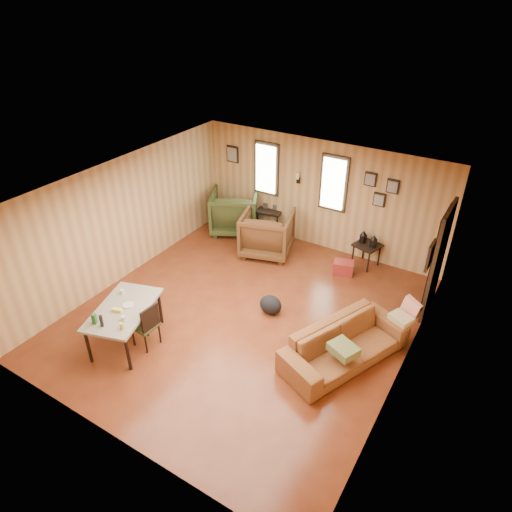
# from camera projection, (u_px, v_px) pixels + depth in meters

# --- Properties ---
(room) EXTENTS (5.54, 6.04, 2.44)m
(room) POSITION_uv_depth(u_px,v_px,m) (261.00, 254.00, 7.64)
(room) COLOR brown
(room) RESTS_ON ground
(sofa) EXTENTS (1.40, 2.18, 0.83)m
(sofa) POSITION_uv_depth(u_px,v_px,m) (345.00, 339.00, 7.02)
(sofa) COLOR brown
(sofa) RESTS_ON ground
(recliner_brown) EXTENTS (1.27, 1.23, 1.07)m
(recliner_brown) POSITION_uv_depth(u_px,v_px,m) (267.00, 231.00, 9.74)
(recliner_brown) COLOR #503018
(recliner_brown) RESTS_ON ground
(recliner_green) EXTENTS (1.39, 1.37, 1.09)m
(recliner_green) POSITION_uv_depth(u_px,v_px,m) (234.00, 210.00, 10.61)
(recliner_green) COLOR #333E1C
(recliner_green) RESTS_ON ground
(end_table) EXTENTS (0.66, 0.62, 0.72)m
(end_table) POSITION_uv_depth(u_px,v_px,m) (270.00, 216.00, 10.62)
(end_table) COLOR black
(end_table) RESTS_ON ground
(side_table) EXTENTS (0.59, 0.59, 0.77)m
(side_table) POSITION_uv_depth(u_px,v_px,m) (368.00, 243.00, 9.31)
(side_table) COLOR black
(side_table) RESTS_ON ground
(cooler) EXTENTS (0.46, 0.39, 0.28)m
(cooler) POSITION_uv_depth(u_px,v_px,m) (343.00, 268.00, 9.24)
(cooler) COLOR maroon
(cooler) RESTS_ON ground
(backpack) EXTENTS (0.43, 0.33, 0.36)m
(backpack) POSITION_uv_depth(u_px,v_px,m) (271.00, 305.00, 8.13)
(backpack) COLOR black
(backpack) RESTS_ON ground
(sofa_pillows) EXTENTS (1.04, 1.75, 0.36)m
(sofa_pillows) POSITION_uv_depth(u_px,v_px,m) (376.00, 330.00, 7.06)
(sofa_pillows) COLOR #575E35
(sofa_pillows) RESTS_ON sofa
(dining_table) EXTENTS (1.16, 1.51, 0.88)m
(dining_table) POSITION_uv_depth(u_px,v_px,m) (123.00, 312.00, 7.26)
(dining_table) COLOR gray
(dining_table) RESTS_ON ground
(dining_chair) EXTENTS (0.40, 0.40, 0.82)m
(dining_chair) POSITION_uv_depth(u_px,v_px,m) (147.00, 324.00, 7.27)
(dining_chair) COLOR #333E1C
(dining_chair) RESTS_ON ground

